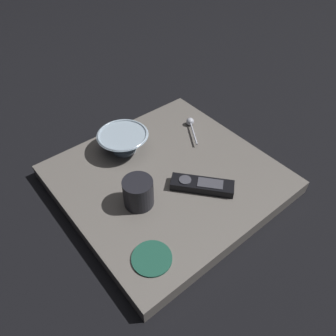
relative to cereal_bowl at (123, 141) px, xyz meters
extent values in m
plane|color=black|center=(0.18, 0.04, -0.08)|extent=(6.00, 6.00, 0.00)
cube|color=#5B5651|center=(0.18, 0.04, -0.06)|extent=(0.60, 0.62, 0.05)
cylinder|color=#8C9EAD|center=(0.00, 0.00, -0.03)|extent=(0.08, 0.08, 0.01)
cone|color=#8C9EAD|center=(0.00, 0.00, 0.00)|extent=(0.17, 0.17, 0.06)
torus|color=#8C9EAD|center=(0.00, 0.00, 0.03)|extent=(0.16, 0.16, 0.01)
cylinder|color=black|center=(0.22, -0.09, 0.00)|extent=(0.09, 0.09, 0.09)
cylinder|color=#A3A5B2|center=(0.09, 0.23, -0.02)|extent=(0.10, 0.07, 0.01)
sphere|color=#A3A5B2|center=(0.04, 0.26, -0.02)|extent=(0.03, 0.03, 0.03)
cube|color=black|center=(0.29, 0.08, -0.03)|extent=(0.17, 0.16, 0.02)
cylinder|color=#3A3A42|center=(0.25, 0.05, -0.01)|extent=(0.04, 0.04, 0.00)
cube|color=#3A3A42|center=(0.31, 0.10, -0.01)|extent=(0.08, 0.08, 0.00)
cylinder|color=#194738|center=(0.38, -0.17, -0.04)|extent=(0.10, 0.10, 0.01)
camera|label=1|loc=(0.73, -0.41, 0.69)|focal=35.37mm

